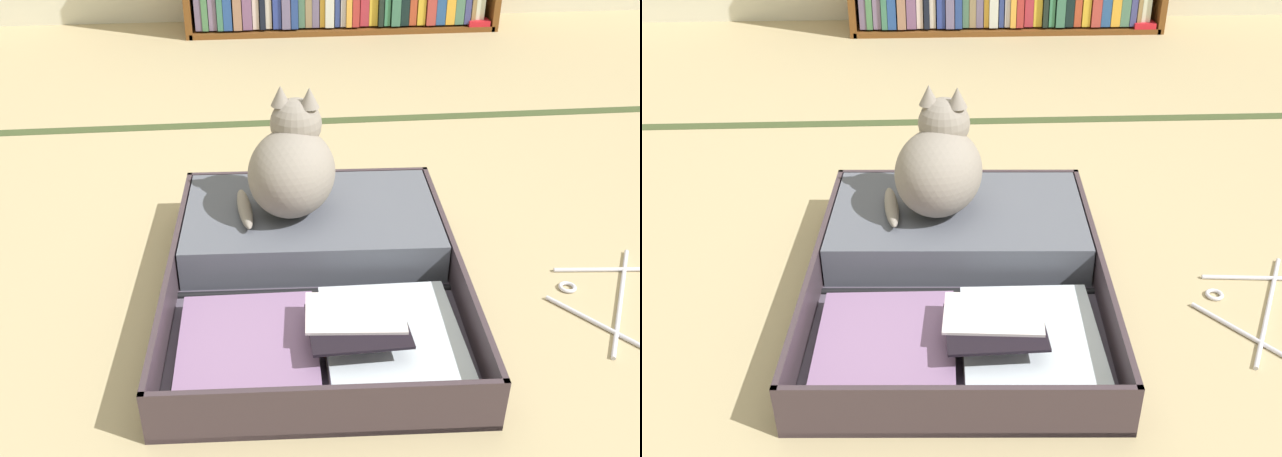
{
  "view_description": "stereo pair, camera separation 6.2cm",
  "coord_description": "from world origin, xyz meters",
  "views": [
    {
      "loc": [
        -0.03,
        -1.17,
        0.99
      ],
      "look_at": [
        0.09,
        0.08,
        0.21
      ],
      "focal_mm": 40.23,
      "sensor_mm": 36.0,
      "label": 1
    },
    {
      "loc": [
        0.03,
        -1.18,
        0.99
      ],
      "look_at": [
        0.09,
        0.08,
        0.21
      ],
      "focal_mm": 40.23,
      "sensor_mm": 36.0,
      "label": 2
    }
  ],
  "objects": [
    {
      "name": "black_cat",
      "position": [
        0.05,
        0.33,
        0.23
      ],
      "size": [
        0.27,
        0.29,
        0.3
      ],
      "color": "gray",
      "rests_on": "open_suitcase"
    },
    {
      "name": "small_red_pouch",
      "position": [
        1.03,
        2.13,
        0.02
      ],
      "size": [
        0.1,
        0.07,
        0.05
      ],
      "color": "red",
      "rests_on": "ground_plane"
    },
    {
      "name": "tatami_border",
      "position": [
        0.0,
        1.12,
        0.0
      ],
      "size": [
        4.8,
        0.05,
        0.0
      ],
      "color": "#3E4C29",
      "rests_on": "ground_plane"
    },
    {
      "name": "clothes_hanger",
      "position": [
        0.73,
        0.06,
        0.01
      ],
      "size": [
        0.29,
        0.38,
        0.01
      ],
      "color": "silver",
      "rests_on": "ground_plane"
    },
    {
      "name": "ground_plane",
      "position": [
        0.0,
        0.0,
        0.0
      ],
      "size": [
        10.0,
        10.0,
        0.0
      ],
      "primitive_type": "plane",
      "color": "tan"
    },
    {
      "name": "open_suitcase",
      "position": [
        0.09,
        0.2,
        0.05
      ],
      "size": [
        0.67,
        0.84,
        0.12
      ],
      "color": "#3F3239",
      "rests_on": "ground_plane"
    }
  ]
}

